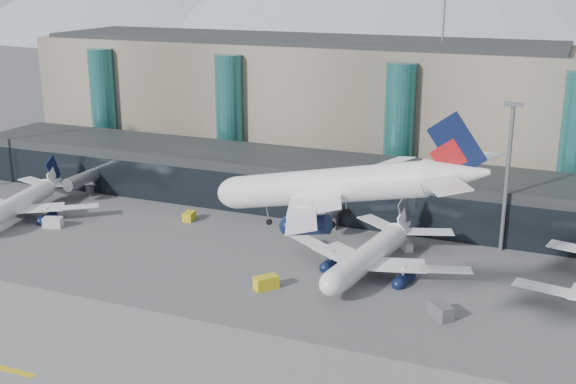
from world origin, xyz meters
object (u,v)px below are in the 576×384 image
object	(u,v)px
lightmast_mid	(508,169)
hero_jet	(352,177)
jet_parked_left	(25,195)
veh_a	(53,222)
veh_h	(266,282)
veh_f	(21,205)
veh_b	(189,216)
veh_c	(441,311)
jet_parked_mid	(376,244)
veh_g	(407,246)

from	to	relation	value
lightmast_mid	hero_jet	size ratio (longest dim) A/B	0.78
hero_jet	jet_parked_left	bearing A→B (deg)	160.15
hero_jet	jet_parked_left	size ratio (longest dim) A/B	1.02
veh_a	veh_h	world-z (taller)	veh_h
hero_jet	veh_f	bearing A→B (deg)	159.99
veh_b	veh_h	bearing A→B (deg)	-138.69
hero_jet	veh_h	distance (m)	37.15
veh_c	veh_f	world-z (taller)	veh_c
hero_jet	veh_b	distance (m)	67.79
hero_jet	lightmast_mid	bearing A→B (deg)	81.59
jet_parked_left	veh_f	xyz separation A→B (m)	(-3.10, 1.66, -2.92)
jet_parked_mid	veh_f	size ratio (longest dim) A/B	9.15
veh_f	veh_h	xyz separation A→B (m)	(61.27, -15.76, -0.03)
jet_parked_mid	veh_a	distance (m)	61.31
veh_g	veh_h	size ratio (longest dim) A/B	0.67
veh_b	jet_parked_left	bearing A→B (deg)	97.71
hero_jet	jet_parked_mid	xyz separation A→B (m)	(-6.52, 34.78, -20.89)
veh_g	veh_b	bearing A→B (deg)	-123.03
veh_a	veh_b	xyz separation A→B (m)	(21.57, 13.24, -0.14)
jet_parked_mid	veh_f	xyz separation A→B (m)	(-74.25, 1.60, -3.07)
veh_b	veh_f	size ratio (longest dim) A/B	0.79
jet_parked_mid	veh_f	bearing A→B (deg)	97.02
veh_b	veh_h	distance (m)	35.05
jet_parked_mid	veh_g	xyz separation A→B (m)	(2.95, 9.45, -3.39)
lightmast_mid	veh_f	distance (m)	94.10
lightmast_mid	veh_f	world-z (taller)	lightmast_mid
hero_jet	veh_c	bearing A→B (deg)	76.51
lightmast_mid	hero_jet	world-z (taller)	hero_jet
hero_jet	veh_b	bearing A→B (deg)	140.82
lightmast_mid	veh_c	distance (m)	32.64
hero_jet	veh_b	size ratio (longest dim) A/B	11.42
lightmast_mid	jet_parked_mid	size ratio (longest dim) A/B	0.77
veh_f	jet_parked_mid	bearing A→B (deg)	-96.18
veh_b	veh_c	world-z (taller)	veh_c
jet_parked_mid	veh_b	distance (m)	40.59
jet_parked_left	veh_a	size ratio (longest dim) A/B	9.40
lightmast_mid	veh_a	size ratio (longest dim) A/B	7.46
veh_h	veh_g	bearing A→B (deg)	6.10
jet_parked_left	hero_jet	bearing A→B (deg)	-125.21
veh_h	veh_b	bearing A→B (deg)	89.27
veh_a	veh_c	distance (m)	74.88
veh_c	veh_f	size ratio (longest dim) A/B	1.02
veh_c	veh_b	bearing A→B (deg)	-158.16
jet_parked_left	veh_b	distance (m)	33.00
jet_parked_mid	lightmast_mid	bearing A→B (deg)	-40.46
jet_parked_left	veh_g	distance (m)	74.77
hero_jet	veh_g	distance (m)	50.58
hero_jet	veh_a	world-z (taller)	hero_jet
veh_c	veh_f	bearing A→B (deg)	-145.00
jet_parked_mid	veh_f	distance (m)	74.33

